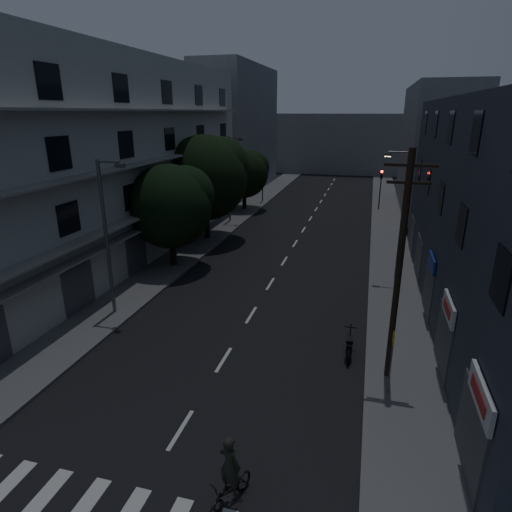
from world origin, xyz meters
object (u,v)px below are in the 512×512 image
at_px(bus_stop_sign, 392,352).
at_px(motorcycle, 349,346).
at_px(utility_pole, 399,266).
at_px(cyclist, 230,483).

xyz_separation_m(bus_stop_sign, motorcycle, (-1.59, 2.43, -1.39)).
height_order(utility_pole, motorcycle, utility_pole).
relative_size(utility_pole, bus_stop_sign, 3.56).
bearing_deg(motorcycle, utility_pole, -39.59).
height_order(bus_stop_sign, cyclist, bus_stop_sign).
relative_size(bus_stop_sign, cyclist, 1.11).
height_order(bus_stop_sign, motorcycle, bus_stop_sign).
relative_size(motorcycle, cyclist, 0.87).
bearing_deg(cyclist, motorcycle, 93.39).
bearing_deg(bus_stop_sign, cyclist, -125.05).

